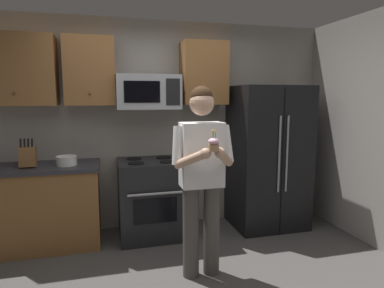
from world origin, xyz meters
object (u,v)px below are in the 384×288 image
at_px(microwave, 148,92).
at_px(cupcake, 214,144).
at_px(refrigerator, 268,157).
at_px(bowl_large_white, 67,160).
at_px(person, 202,172).
at_px(knife_block, 28,157).
at_px(oven_range, 151,198).

bearing_deg(microwave, cupcake, -77.41).
xyz_separation_m(refrigerator, bowl_large_white, (-2.43, 0.01, 0.07)).
xyz_separation_m(refrigerator, person, (-1.17, -0.98, 0.10)).
bearing_deg(refrigerator, bowl_large_white, 179.70).
height_order(refrigerator, knife_block, refrigerator).
bearing_deg(bowl_large_white, microwave, 8.94).
distance_m(oven_range, refrigerator, 1.56).
bearing_deg(person, bowl_large_white, 141.56).
bearing_deg(refrigerator, person, -140.02).
relative_size(knife_block, cupcake, 1.84).
bearing_deg(knife_block, cupcake, -38.85).
xyz_separation_m(microwave, bowl_large_white, (-0.93, -0.15, -0.75)).
relative_size(oven_range, knife_block, 2.91).
bearing_deg(bowl_large_white, oven_range, 1.63).
xyz_separation_m(oven_range, bowl_large_white, (-0.93, -0.03, 0.51)).
height_order(microwave, refrigerator, microwave).
relative_size(oven_range, cupcake, 5.36).
relative_size(oven_range, refrigerator, 0.52).
bearing_deg(cupcake, bowl_large_white, 133.45).
xyz_separation_m(microwave, cupcake, (0.33, -1.47, -0.43)).
height_order(oven_range, microwave, microwave).
distance_m(microwave, cupcake, 1.57).
bearing_deg(person, oven_range, 107.81).
bearing_deg(knife_block, microwave, 6.47).
bearing_deg(cupcake, knife_block, 141.15).
distance_m(microwave, person, 1.39).
bearing_deg(person, microwave, 106.05).
bearing_deg(oven_range, bowl_large_white, -178.37).
bearing_deg(person, refrigerator, 39.98).
distance_m(oven_range, microwave, 1.26).
height_order(refrigerator, person, refrigerator).
xyz_separation_m(microwave, person, (0.33, -1.14, -0.72)).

